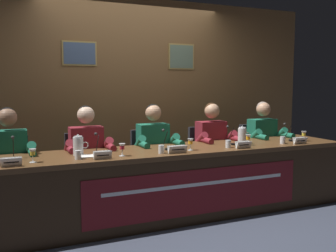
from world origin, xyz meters
TOP-DOWN VIEW (x-y plane):
  - ground_plane at (0.00, 0.00)m, footprint 12.00×12.00m
  - wall_back_panelled at (0.00, 1.24)m, footprint 5.48×0.14m
  - conference_table at (0.00, -0.12)m, footprint 4.28×0.78m
  - chair_far_left at (-1.59, 0.57)m, footprint 0.44×0.44m
  - panelist_far_left at (-1.59, 0.38)m, footprint 0.51×0.48m
  - nameplate_far_left at (-1.58, -0.30)m, footprint 0.17×0.06m
  - juice_glass_far_left at (-1.40, -0.19)m, footprint 0.06×0.06m
  - microphone_far_left at (-1.55, 0.01)m, footprint 0.06×0.17m
  - chair_left at (-0.80, 0.57)m, footprint 0.44×0.44m
  - panelist_left at (-0.80, 0.38)m, footprint 0.51×0.48m
  - nameplate_left at (-0.79, -0.29)m, footprint 0.17×0.06m
  - juice_glass_left at (-0.58, -0.20)m, footprint 0.06×0.06m
  - water_cup_left at (-1.00, -0.20)m, footprint 0.06×0.06m
  - microphone_left at (-0.78, -0.05)m, footprint 0.06×0.17m
  - chair_center at (0.00, 0.57)m, footprint 0.44×0.44m
  - panelist_center at (0.00, 0.38)m, footprint 0.51×0.48m
  - nameplate_center at (-0.02, -0.28)m, footprint 0.20×0.06m
  - juice_glass_center at (0.18, -0.18)m, footprint 0.06×0.06m
  - water_cup_center at (-0.17, -0.22)m, footprint 0.06×0.06m
  - microphone_center at (-0.03, -0.03)m, footprint 0.06×0.17m
  - chair_right at (0.80, 0.57)m, footprint 0.44×0.44m
  - panelist_right at (0.80, 0.38)m, footprint 0.51×0.48m
  - nameplate_right at (0.77, -0.30)m, footprint 0.18×0.06m
  - juice_glass_right at (0.94, -0.14)m, footprint 0.06×0.06m
  - water_cup_right at (0.64, -0.19)m, footprint 0.06×0.06m
  - microphone_right at (0.80, -0.01)m, footprint 0.06×0.17m
  - chair_far_right at (1.59, 0.57)m, footprint 0.44×0.44m
  - panelist_far_right at (1.59, 0.38)m, footprint 0.51×0.48m
  - nameplate_far_right at (1.56, -0.30)m, footprint 0.18×0.06m
  - juice_glass_far_right at (1.76, -0.14)m, footprint 0.06×0.06m
  - water_cup_far_right at (1.39, -0.20)m, footprint 0.06×0.06m
  - microphone_far_right at (1.62, -0.04)m, footprint 0.06×0.17m
  - water_pitcher_left_side at (-0.96, -0.00)m, footprint 0.15×0.10m
  - water_pitcher_right_side at (0.96, 0.01)m, footprint 0.15×0.10m
  - document_stack_left at (-0.85, -0.12)m, footprint 0.24×0.19m

SIDE VIEW (x-z plane):
  - ground_plane at x=0.00m, z-range 0.00..0.00m
  - chair_far_left at x=-1.59m, z-range -0.02..0.87m
  - chair_left at x=-0.80m, z-range -0.02..0.87m
  - chair_center at x=0.00m, z-range -0.02..0.87m
  - chair_right at x=0.80m, z-range -0.02..0.87m
  - chair_far_right at x=1.59m, z-range -0.02..0.87m
  - conference_table at x=0.00m, z-range 0.15..0.89m
  - panelist_far_left at x=-1.59m, z-range 0.10..1.31m
  - panelist_left at x=-0.80m, z-range 0.10..1.31m
  - panelist_center at x=0.00m, z-range 0.10..1.31m
  - panelist_right at x=0.80m, z-range 0.10..1.31m
  - panelist_far_right at x=1.59m, z-range 0.10..1.31m
  - document_stack_left at x=-0.85m, z-range 0.75..0.76m
  - water_cup_left at x=-1.00m, z-range 0.74..0.83m
  - water_cup_center at x=-0.17m, z-range 0.74..0.83m
  - water_cup_right at x=0.64m, z-range 0.74..0.83m
  - water_cup_far_right at x=1.39m, z-range 0.74..0.83m
  - nameplate_far_left at x=-1.58m, z-range 0.75..0.83m
  - nameplate_far_right at x=1.56m, z-range 0.75..0.83m
  - nameplate_left at x=-0.79m, z-range 0.75..0.83m
  - nameplate_center at x=-0.02m, z-range 0.75..0.83m
  - nameplate_right at x=0.77m, z-range 0.75..0.83m
  - microphone_far_left at x=-1.55m, z-range 0.71..0.93m
  - microphone_left at x=-0.78m, z-range 0.71..0.93m
  - microphone_center at x=-0.03m, z-range 0.71..0.93m
  - microphone_right at x=0.80m, z-range 0.71..0.93m
  - microphone_far_right at x=1.62m, z-range 0.71..0.93m
  - juice_glass_far_left at x=-1.40m, z-range 0.77..0.89m
  - juice_glass_left at x=-0.58m, z-range 0.77..0.89m
  - juice_glass_center at x=0.18m, z-range 0.77..0.89m
  - juice_glass_right at x=0.94m, z-range 0.77..0.89m
  - juice_glass_far_right at x=1.76m, z-range 0.77..0.89m
  - water_pitcher_left_side at x=-0.96m, z-range 0.74..0.95m
  - water_pitcher_right_side at x=0.96m, z-range 0.74..0.95m
  - wall_back_panelled at x=0.00m, z-range 0.00..2.60m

